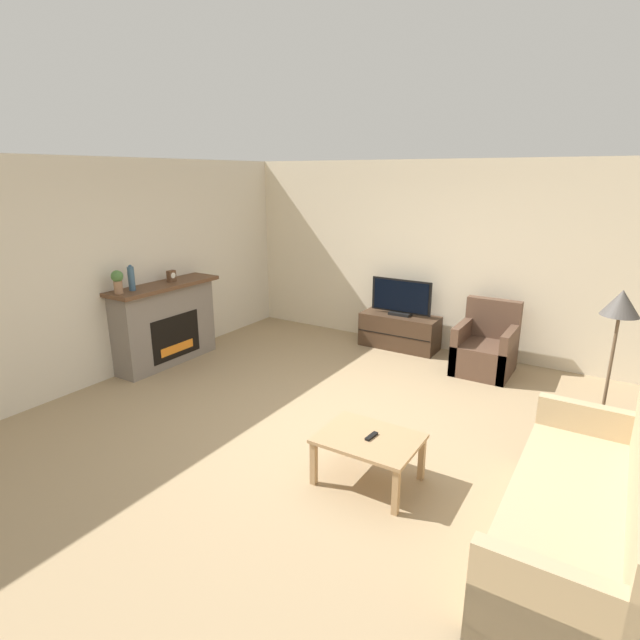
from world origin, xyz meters
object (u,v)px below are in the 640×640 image
at_px(armchair, 485,350).
at_px(remote, 371,436).
at_px(mantel_clock, 171,276).
at_px(potted_plant, 118,280).
at_px(tv_stand, 399,331).
at_px(mantel_vase_left, 131,278).
at_px(tv, 401,299).
at_px(fireplace, 165,323).
at_px(couch, 584,519).
at_px(floor_lamp, 619,317).
at_px(coffee_table, 369,443).

height_order(armchair, remote, armchair).
relative_size(mantel_clock, armchair, 0.16).
bearing_deg(potted_plant, tv_stand, 50.12).
distance_m(mantel_vase_left, tv, 3.70).
distance_m(potted_plant, tv_stand, 3.95).
distance_m(mantel_clock, potted_plant, 0.83).
distance_m(fireplace, couch, 5.31).
xyz_separation_m(tv, remote, (1.15, -3.29, -0.32)).
xyz_separation_m(fireplace, mantel_clock, (0.02, 0.16, 0.62)).
distance_m(potted_plant, tv, 3.84).
relative_size(mantel_clock, floor_lamp, 0.09).
bearing_deg(tv_stand, fireplace, -137.52).
height_order(fireplace, tv, fireplace).
distance_m(mantel_clock, floor_lamp, 5.19).
distance_m(tv, floor_lamp, 3.39).
bearing_deg(remote, floor_lamp, 46.30).
distance_m(tv_stand, coffee_table, 3.49).
relative_size(fireplace, armchair, 1.71).
xyz_separation_m(potted_plant, remote, (3.60, -0.37, -0.85)).
relative_size(tv, coffee_table, 1.12).
bearing_deg(coffee_table, mantel_clock, 161.40).
bearing_deg(coffee_table, floor_lamp, 40.86).
height_order(mantel_clock, armchair, mantel_clock).
distance_m(fireplace, floor_lamp, 5.27).
bearing_deg(remote, armchair, 91.96).
bearing_deg(coffee_table, mantel_vase_left, 170.93).
relative_size(potted_plant, tv, 0.31).
bearing_deg(potted_plant, coffee_table, -5.96).
height_order(potted_plant, tv_stand, potted_plant).
distance_m(fireplace, mantel_clock, 0.64).
relative_size(mantel_clock, couch, 0.07).
xyz_separation_m(mantel_vase_left, coffee_table, (3.58, -0.57, -0.90)).
distance_m(mantel_vase_left, couch, 5.31).
bearing_deg(tv_stand, coffee_table, -71.04).
xyz_separation_m(potted_plant, tv, (2.44, 2.92, -0.52)).
xyz_separation_m(fireplace, tv, (2.46, 2.25, 0.19)).
xyz_separation_m(mantel_clock, couch, (5.18, -1.21, -0.89)).
relative_size(coffee_table, couch, 0.37).
xyz_separation_m(fireplace, armchair, (3.78, 1.97, -0.27)).
height_order(fireplace, remote, fireplace).
height_order(fireplace, potted_plant, potted_plant).
bearing_deg(floor_lamp, potted_plant, -168.91).
xyz_separation_m(remote, floor_lamp, (1.59, 1.38, 0.92)).
bearing_deg(fireplace, couch, -11.43).
distance_m(mantel_vase_left, remote, 3.73).
bearing_deg(tv, tv_stand, 90.00).
height_order(mantel_clock, tv, mantel_clock).
height_order(mantel_vase_left, armchair, mantel_vase_left).
bearing_deg(coffee_table, armchair, 86.36).
height_order(potted_plant, armchair, potted_plant).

